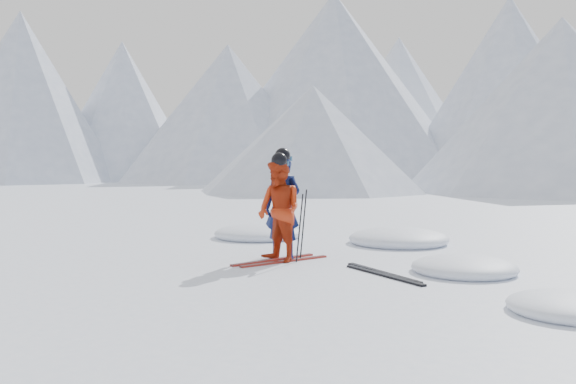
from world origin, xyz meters
The scene contains 12 objects.
ground centered at (0.00, 0.00, 0.00)m, with size 160.00×160.00×0.00m, color white.
skier_blue centered at (-1.81, 0.27, 0.87)m, with size 0.63×0.42×1.74m, color #0B1647.
skier_red centered at (-1.66, 0.00, 0.83)m, with size 0.80×0.63×1.66m, color #B92D0E.
pole_blue_left centered at (-2.11, 0.42, 0.58)m, with size 0.02×0.02×1.16m, color black.
pole_blue_right centered at (-1.56, 0.52, 0.58)m, with size 0.02×0.02×1.16m, color black.
pole_red_left centered at (-1.96, 0.25, 0.55)m, with size 0.02×0.02×1.10m, color black.
pole_red_right centered at (-1.36, 0.15, 0.55)m, with size 0.02×0.02×1.10m, color black.
ski_worn_left centered at (-1.78, 0.00, 0.01)m, with size 0.09×1.70×0.03m, color black.
ski_worn_right centered at (-1.54, 0.00, 0.01)m, with size 0.09×1.70×0.03m, color black.
ski_loose_a centered at (0.18, 0.09, 0.01)m, with size 0.09×1.70×0.03m, color black.
ski_loose_b centered at (0.28, -0.06, 0.01)m, with size 0.09×1.70×0.03m, color black.
snow_lumps centered at (-1.12, 1.90, 0.00)m, with size 8.41×5.37×0.43m.
Camera 1 is at (4.51, -7.62, 1.64)m, focal length 38.00 mm.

